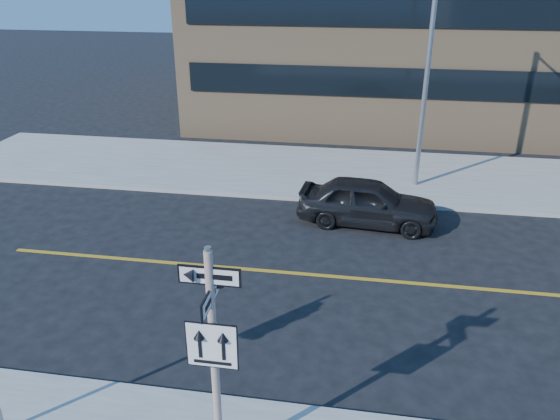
# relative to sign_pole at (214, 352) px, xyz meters

# --- Properties ---
(ground) EXTENTS (120.00, 120.00, 0.00)m
(ground) POSITION_rel_sign_pole_xyz_m (0.00, 2.51, -2.44)
(ground) COLOR black
(ground) RESTS_ON ground
(sign_pole) EXTENTS (0.92, 0.92, 4.06)m
(sign_pole) POSITION_rel_sign_pole_xyz_m (0.00, 0.00, 0.00)
(sign_pole) COLOR white
(sign_pole) RESTS_ON near_sidewalk
(parked_car_a) EXTENTS (2.20, 4.61, 1.52)m
(parked_car_a) POSITION_rel_sign_pole_xyz_m (2.24, 10.07, -1.68)
(parked_car_a) COLOR black
(parked_car_a) RESTS_ON ground
(streetlight_a) EXTENTS (0.55, 2.25, 8.00)m
(streetlight_a) POSITION_rel_sign_pole_xyz_m (4.00, 13.27, 2.32)
(streetlight_a) COLOR gray
(streetlight_a) RESTS_ON far_sidewalk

